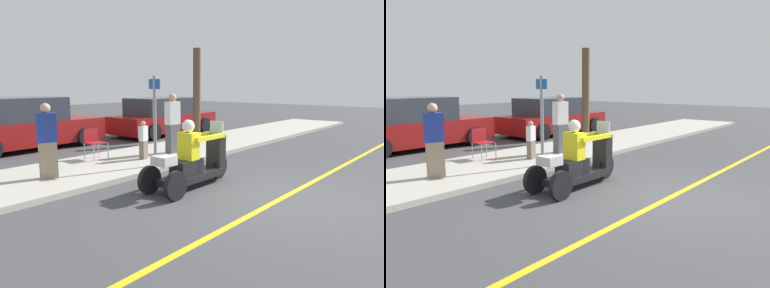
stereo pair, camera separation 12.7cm
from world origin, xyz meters
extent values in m
plane|color=#424244|center=(0.00, 0.00, 0.00)|extent=(60.00, 60.00, 0.00)
cube|color=gold|center=(-0.45, 0.00, 0.00)|extent=(24.00, 0.12, 0.01)
cube|color=#B2ADA3|center=(0.00, 4.60, 0.06)|extent=(28.00, 2.80, 0.12)
cylinder|color=black|center=(0.50, 1.81, 0.28)|extent=(0.56, 0.10, 0.56)
cylinder|color=black|center=(-1.35, 1.47, 0.28)|extent=(0.56, 0.10, 0.56)
cylinder|color=black|center=(-1.35, 2.15, 0.28)|extent=(0.56, 0.10, 0.56)
cube|color=black|center=(-0.45, 1.81, 0.22)|extent=(1.68, 0.48, 0.14)
cube|color=black|center=(-0.62, 1.81, 0.45)|extent=(0.67, 0.38, 0.32)
cube|color=black|center=(0.40, 1.81, 0.58)|extent=(0.24, 0.38, 0.86)
cube|color=silver|center=(0.42, 1.81, 1.16)|extent=(0.03, 0.34, 0.30)
cube|color=silver|center=(-1.29, 1.81, 0.70)|extent=(0.36, 0.38, 0.18)
cube|color=yellow|center=(-0.57, 1.81, 0.88)|extent=(0.26, 0.38, 0.55)
sphere|color=white|center=(-0.57, 1.81, 1.29)|extent=(0.26, 0.26, 0.26)
cube|color=black|center=(-0.44, 1.69, 0.45)|extent=(0.14, 0.14, 0.32)
cube|color=black|center=(-0.44, 1.93, 0.45)|extent=(0.14, 0.14, 0.32)
cube|color=yellow|center=(-0.09, 1.61, 1.02)|extent=(0.97, 0.09, 0.09)
cube|color=yellow|center=(-0.09, 2.01, 1.02)|extent=(0.97, 0.09, 0.09)
cube|color=gray|center=(-2.16, 4.40, 0.51)|extent=(0.40, 0.33, 0.78)
cube|color=navy|center=(-2.16, 4.40, 1.21)|extent=(0.44, 0.34, 0.62)
sphere|color=tan|center=(-2.16, 4.40, 1.62)|extent=(0.21, 0.21, 0.21)
cube|color=#515156|center=(1.75, 4.32, 0.54)|extent=(0.39, 0.28, 0.84)
cube|color=silver|center=(1.75, 4.32, 1.29)|extent=(0.43, 0.28, 0.66)
sphere|color=tan|center=(1.75, 4.32, 1.73)|extent=(0.23, 0.23, 0.23)
cube|color=#726656|center=(0.56, 4.31, 0.37)|extent=(0.25, 0.19, 0.50)
cube|color=silver|center=(0.56, 4.31, 0.81)|extent=(0.27, 0.20, 0.39)
sphere|color=tan|center=(0.56, 4.31, 1.08)|extent=(0.13, 0.13, 0.13)
cylinder|color=#A5A8AD|center=(-0.52, 5.04, 0.34)|extent=(0.02, 0.02, 0.44)
cylinder|color=#A5A8AD|center=(-0.08, 5.01, 0.34)|extent=(0.02, 0.02, 0.44)
cylinder|color=#A5A8AD|center=(-0.49, 5.48, 0.34)|extent=(0.02, 0.02, 0.44)
cylinder|color=#A5A8AD|center=(-0.06, 5.45, 0.34)|extent=(0.02, 0.02, 0.44)
cube|color=maroon|center=(-0.29, 5.25, 0.57)|extent=(0.46, 0.46, 0.02)
cube|color=maroon|center=(-0.28, 5.47, 0.75)|extent=(0.44, 0.05, 0.38)
cube|color=maroon|center=(-0.30, 8.85, 0.55)|extent=(4.87, 1.82, 0.75)
cube|color=#2D333D|center=(-0.54, 8.85, 1.31)|extent=(2.68, 1.64, 0.76)
cylinder|color=black|center=(1.28, 7.94, 0.32)|extent=(0.64, 0.22, 0.64)
cylinder|color=black|center=(1.28, 9.76, 0.32)|extent=(0.64, 0.22, 0.64)
cube|color=maroon|center=(5.23, 7.91, 0.51)|extent=(4.86, 1.86, 0.67)
cube|color=#2D333D|center=(4.99, 7.91, 1.20)|extent=(2.67, 1.68, 0.70)
cylinder|color=black|center=(6.81, 6.97, 0.32)|extent=(0.64, 0.22, 0.64)
cylinder|color=black|center=(6.81, 8.84, 0.32)|extent=(0.64, 0.22, 0.64)
cylinder|color=black|center=(3.65, 6.97, 0.32)|extent=(0.64, 0.22, 0.64)
cylinder|color=black|center=(3.65, 8.84, 0.32)|extent=(0.64, 0.22, 0.64)
cylinder|color=brown|center=(4.66, 5.71, 1.76)|extent=(0.28, 0.28, 3.29)
cylinder|color=gray|center=(0.14, 3.45, 1.22)|extent=(0.08, 0.08, 2.20)
cube|color=#1E51AD|center=(0.14, 3.45, 2.12)|extent=(0.02, 0.36, 0.24)
camera|label=1|loc=(-6.34, -2.94, 2.14)|focal=35.00mm
camera|label=2|loc=(-6.26, -3.04, 2.14)|focal=35.00mm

